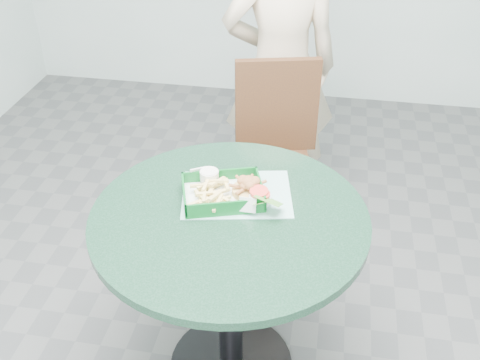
% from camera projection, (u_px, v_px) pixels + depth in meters
% --- Properties ---
extents(cafe_table, '(0.91, 0.91, 0.75)m').
position_uv_depth(cafe_table, '(230.00, 258.00, 1.92)').
color(cafe_table, black).
rests_on(cafe_table, floor).
extents(dining_chair, '(0.39, 0.39, 0.93)m').
position_uv_depth(dining_chair, '(273.00, 148.00, 2.61)').
color(dining_chair, '#4F2E16').
rests_on(dining_chair, floor).
extents(diner_person, '(0.66, 0.52, 1.61)m').
position_uv_depth(diner_person, '(281.00, 65.00, 2.72)').
color(diner_person, beige).
rests_on(diner_person, floor).
extents(placemat, '(0.41, 0.34, 0.00)m').
position_uv_depth(placemat, '(237.00, 199.00, 1.92)').
color(placemat, '#89C3BB').
rests_on(placemat, cafe_table).
extents(food_basket, '(0.26, 0.19, 0.05)m').
position_uv_depth(food_basket, '(223.00, 200.00, 1.88)').
color(food_basket, '#095C20').
rests_on(food_basket, placemat).
extents(crab_sandwich, '(0.11, 0.11, 0.07)m').
position_uv_depth(crab_sandwich, '(248.00, 195.00, 1.85)').
color(crab_sandwich, tan).
rests_on(crab_sandwich, food_basket).
extents(fries_pile, '(0.16, 0.17, 0.05)m').
position_uv_depth(fries_pile, '(213.00, 193.00, 1.88)').
color(fries_pile, '#ECCE74').
rests_on(fries_pile, food_basket).
extents(sauce_ramekin, '(0.06, 0.06, 0.04)m').
position_uv_depth(sauce_ramekin, '(216.00, 178.00, 1.93)').
color(sauce_ramekin, silver).
rests_on(sauce_ramekin, food_basket).
extents(garnish_cup, '(0.11, 0.11, 0.04)m').
position_uv_depth(garnish_cup, '(257.00, 209.00, 1.80)').
color(garnish_cup, white).
rests_on(garnish_cup, food_basket).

